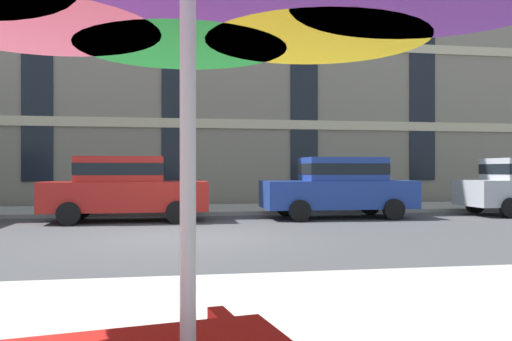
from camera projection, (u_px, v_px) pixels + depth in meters
The scene contains 5 objects.
ground_plane at pixel (181, 238), 10.81m from camera, with size 120.00×120.00×0.00m, color #424244.
sidewalk_far at pixel (177, 210), 17.52m from camera, with size 56.00×3.60×0.12m, color #9E998E.
apartment_building at pixel (175, 5), 25.58m from camera, with size 45.14×12.08×19.20m.
sedan_red at pixel (125, 187), 14.22m from camera, with size 4.40×1.98×1.78m.
sedan_blue at pixel (339, 186), 15.22m from camera, with size 4.40×1.98×1.78m.
Camera 1 is at (-0.21, -10.92, 1.42)m, focal length 36.28 mm.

